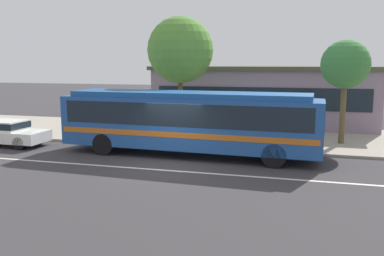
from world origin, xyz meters
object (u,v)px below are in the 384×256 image
at_px(sedan_behind_bus, 3,131).
at_px(pedestrian_waiting_near_sign, 222,122).
at_px(transit_bus, 189,119).
at_px(street_tree_mid_block, 345,65).
at_px(street_tree_near_stop, 180,50).

distance_m(sedan_behind_bus, pedestrian_waiting_near_sign, 11.31).
bearing_deg(pedestrian_waiting_near_sign, transit_bus, -106.67).
height_order(sedan_behind_bus, street_tree_mid_block, street_tree_mid_block).
relative_size(transit_bus, pedestrian_waiting_near_sign, 6.84).
xyz_separation_m(sedan_behind_bus, street_tree_mid_block, (16.75, 4.47, 3.35)).
bearing_deg(street_tree_near_stop, transit_bus, -68.78).
relative_size(pedestrian_waiting_near_sign, street_tree_mid_block, 0.33).
height_order(transit_bus, pedestrian_waiting_near_sign, transit_bus).
bearing_deg(pedestrian_waiting_near_sign, street_tree_mid_block, 10.08).
bearing_deg(sedan_behind_bus, transit_bus, 1.50).
bearing_deg(sedan_behind_bus, street_tree_mid_block, 14.94).
height_order(sedan_behind_bus, street_tree_near_stop, street_tree_near_stop).
xyz_separation_m(transit_bus, street_tree_near_stop, (-1.77, 4.55, 3.20)).
bearing_deg(sedan_behind_bus, street_tree_near_stop, 30.81).
bearing_deg(transit_bus, street_tree_near_stop, 111.22).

